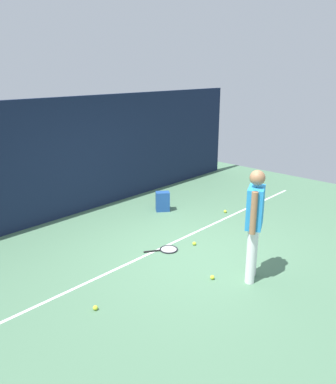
% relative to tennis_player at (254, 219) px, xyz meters
% --- Properties ---
extents(ground_plane, '(12.00, 12.00, 0.00)m').
position_rel_tennis_player_xyz_m(ground_plane, '(0.01, 1.33, -0.97)').
color(ground_plane, '#4C7556').
extents(back_fence, '(10.00, 0.10, 2.51)m').
position_rel_tennis_player_xyz_m(back_fence, '(0.01, 4.33, 0.29)').
color(back_fence, '#141E38').
rests_on(back_fence, ground).
extents(court_line, '(9.00, 0.05, 0.00)m').
position_rel_tennis_player_xyz_m(court_line, '(0.01, 1.71, -0.96)').
color(court_line, white).
rests_on(court_line, ground).
extents(tennis_player, '(0.49, 0.37, 1.70)m').
position_rel_tennis_player_xyz_m(tennis_player, '(0.00, 0.00, 0.00)').
color(tennis_player, white).
rests_on(tennis_player, ground).
extents(tennis_racket, '(0.61, 0.48, 0.03)m').
position_rel_tennis_player_xyz_m(tennis_racket, '(-0.17, 1.58, -0.95)').
color(tennis_racket, black).
rests_on(tennis_racket, ground).
extents(backpack, '(0.38, 0.38, 0.44)m').
position_rel_tennis_player_xyz_m(backpack, '(1.22, 3.03, -0.76)').
color(backpack, '#1E478C').
rests_on(backpack, ground).
extents(tennis_ball_near_player, '(0.07, 0.07, 0.07)m').
position_rel_tennis_player_xyz_m(tennis_ball_near_player, '(-2.11, 1.06, -0.93)').
color(tennis_ball_near_player, '#CCE033').
rests_on(tennis_ball_near_player, ground).
extents(tennis_ball_by_fence, '(0.07, 0.07, 0.07)m').
position_rel_tennis_player_xyz_m(tennis_ball_by_fence, '(2.06, 1.91, -0.93)').
color(tennis_ball_by_fence, '#CCE033').
rests_on(tennis_ball_by_fence, ground).
extents(tennis_ball_mid_court, '(0.07, 0.07, 0.07)m').
position_rel_tennis_player_xyz_m(tennis_ball_mid_court, '(0.31, 1.36, -0.93)').
color(tennis_ball_mid_court, '#CCE033').
rests_on(tennis_ball_mid_court, ground).
extents(tennis_ball_far_left, '(0.07, 0.07, 0.07)m').
position_rel_tennis_player_xyz_m(tennis_ball_far_left, '(-0.42, 0.40, -0.93)').
color(tennis_ball_far_left, '#CCE033').
rests_on(tennis_ball_far_left, ground).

